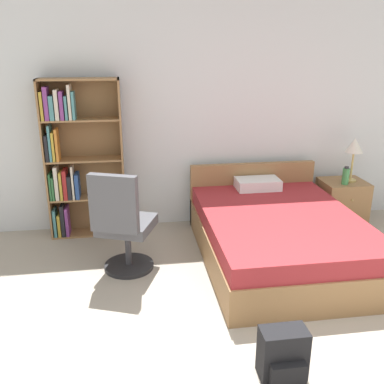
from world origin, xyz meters
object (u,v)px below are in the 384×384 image
(backpack_black, at_px, (283,355))
(bookshelf, at_px, (74,159))
(table_lamp, at_px, (354,147))
(water_bottle, at_px, (346,176))
(office_chair, at_px, (123,226))
(bed, at_px, (277,234))
(nightstand, at_px, (342,202))

(backpack_black, bearing_deg, bookshelf, 121.32)
(table_lamp, bearing_deg, bookshelf, 177.62)
(bookshelf, relative_size, water_bottle, 8.20)
(office_chair, bearing_deg, table_lamp, 17.59)
(office_chair, bearing_deg, backpack_black, -56.29)
(bookshelf, distance_m, water_bottle, 3.12)
(bed, bearing_deg, water_bottle, 32.11)
(nightstand, xyz_separation_m, water_bottle, (-0.05, -0.11, 0.37))
(table_lamp, distance_m, backpack_black, 3.04)
(bed, xyz_separation_m, backpack_black, (-0.52, -1.64, -0.09))
(bed, distance_m, backpack_black, 1.72)
(nightstand, xyz_separation_m, table_lamp, (0.07, -0.00, 0.68))
(nightstand, bearing_deg, office_chair, -161.89)
(office_chair, distance_m, nightstand, 2.79)
(water_bottle, bearing_deg, table_lamp, 41.10)
(bookshelf, xyz_separation_m, bed, (2.06, -0.90, -0.63))
(bed, height_order, table_lamp, table_lamp)
(bookshelf, relative_size, office_chair, 1.70)
(bookshelf, height_order, office_chair, bookshelf)
(table_lamp, xyz_separation_m, backpack_black, (-1.69, -2.40, -0.78))
(nightstand, height_order, water_bottle, water_bottle)
(bed, relative_size, nightstand, 3.87)
(office_chair, relative_size, backpack_black, 2.96)
(office_chair, height_order, nightstand, office_chair)
(water_bottle, bearing_deg, nightstand, 65.59)
(table_lamp, distance_m, water_bottle, 0.35)
(office_chair, height_order, table_lamp, table_lamp)
(bed, height_order, office_chair, office_chair)
(bookshelf, bearing_deg, backpack_black, -58.68)
(bookshelf, xyz_separation_m, table_lamp, (3.23, -0.13, 0.05))
(bookshelf, height_order, nightstand, bookshelf)
(bookshelf, distance_m, table_lamp, 3.23)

